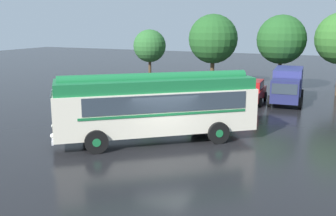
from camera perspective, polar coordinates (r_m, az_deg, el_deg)
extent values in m
plane|color=black|center=(19.07, -0.25, -5.77)|extent=(120.00, 120.00, 0.00)
cube|color=silver|center=(19.81, -1.80, -0.28)|extent=(9.33, 8.25, 2.10)
cube|color=#196B38|center=(19.56, -1.83, 3.52)|extent=(9.05, 7.97, 0.56)
cylinder|color=#196B38|center=(19.53, -1.83, 4.28)|extent=(7.75, 6.46, 0.60)
cube|color=#2D3842|center=(18.56, -0.04, 0.66)|extent=(6.23, 5.08, 0.84)
cube|color=#2D3842|center=(20.97, -1.78, 2.02)|extent=(6.23, 5.08, 0.84)
cube|color=#196B38|center=(18.65, -0.34, -0.98)|extent=(6.38, 5.20, 0.12)
cube|color=#196B38|center=(21.05, -2.03, 0.56)|extent=(6.38, 5.20, 0.12)
cube|color=#2D3842|center=(19.22, -16.55, 0.86)|extent=(1.42, 1.73, 0.88)
cube|color=black|center=(19.53, -16.32, -3.09)|extent=(0.61, 0.74, 0.56)
cube|color=silver|center=(19.61, -16.32, -4.02)|extent=(1.58, 1.91, 0.16)
sphere|color=white|center=(18.67, -16.41, -3.89)|extent=(0.22, 0.22, 0.22)
sphere|color=white|center=(20.40, -16.29, -2.51)|extent=(0.22, 0.22, 0.22)
cylinder|color=black|center=(18.40, -10.35, -4.86)|extent=(1.03, 0.91, 1.10)
cylinder|color=#196B38|center=(18.40, -10.35, -4.86)|extent=(0.50, 0.49, 0.39)
cylinder|color=black|center=(20.89, -10.91, -2.80)|extent=(1.03, 0.91, 1.10)
cylinder|color=#196B38|center=(20.89, -10.91, -2.80)|extent=(0.50, 0.49, 0.39)
cylinder|color=black|center=(19.71, 7.34, -3.59)|extent=(1.03, 0.91, 1.10)
cylinder|color=#196B38|center=(19.71, 7.34, -3.59)|extent=(0.50, 0.49, 0.39)
cylinder|color=black|center=(22.06, 4.83, -1.81)|extent=(1.03, 0.91, 1.10)
cylinder|color=#196B38|center=(22.06, 4.83, -1.81)|extent=(0.50, 0.49, 0.39)
cube|color=silver|center=(31.42, 6.69, 2.63)|extent=(2.20, 4.38, 0.70)
cube|color=silver|center=(31.47, 6.77, 3.88)|extent=(1.75, 2.35, 0.64)
cube|color=#2D3842|center=(31.34, 8.13, 3.80)|extent=(0.26, 1.92, 0.50)
cube|color=#2D3842|center=(31.61, 5.42, 3.95)|extent=(0.26, 1.92, 0.50)
cylinder|color=black|center=(30.07, 7.84, 1.48)|extent=(0.28, 0.66, 0.64)
cylinder|color=black|center=(30.41, 4.57, 1.68)|extent=(0.28, 0.66, 0.64)
cylinder|color=black|center=(32.60, 8.63, 2.30)|extent=(0.28, 0.66, 0.64)
cylinder|color=black|center=(32.91, 5.60, 2.48)|extent=(0.28, 0.66, 0.64)
cube|color=maroon|center=(30.20, 11.97, 2.05)|extent=(1.92, 4.28, 0.70)
cube|color=maroon|center=(30.24, 12.07, 3.35)|extent=(1.61, 2.26, 0.64)
cube|color=#2D3842|center=(30.13, 13.49, 3.24)|extent=(0.12, 1.93, 0.50)
cube|color=#2D3842|center=(30.37, 10.66, 3.44)|extent=(0.12, 1.93, 0.50)
cylinder|color=black|center=(28.87, 13.21, 0.81)|extent=(0.23, 0.65, 0.64)
cylinder|color=black|center=(29.16, 9.80, 1.08)|extent=(0.23, 0.65, 0.64)
cylinder|color=black|center=(31.40, 13.93, 1.69)|extent=(0.23, 0.65, 0.64)
cylinder|color=black|center=(31.67, 10.77, 1.93)|extent=(0.23, 0.65, 0.64)
cube|color=navy|center=(31.58, 17.03, 3.65)|extent=(2.28, 4.08, 2.10)
cube|color=navy|center=(28.76, 16.63, 2.37)|extent=(2.02, 1.87, 1.60)
cube|color=#2D3842|center=(27.85, 16.54, 2.64)|extent=(1.70, 0.15, 0.72)
cylinder|color=black|center=(28.92, 18.59, 0.67)|extent=(0.30, 0.82, 0.80)
cylinder|color=black|center=(29.04, 14.50, 0.98)|extent=(0.30, 0.82, 0.80)
cylinder|color=black|center=(32.43, 18.83, 1.87)|extent=(0.30, 0.82, 0.80)
cylinder|color=black|center=(32.53, 15.17, 2.13)|extent=(0.30, 0.82, 0.80)
cylinder|color=#4C3823|center=(39.55, -2.64, 5.49)|extent=(0.29, 0.29, 2.43)
sphere|color=#2D662D|center=(39.34, -2.68, 9.00)|extent=(3.22, 3.22, 3.22)
sphere|color=#2D662D|center=(39.22, -3.09, 8.90)|extent=(2.09, 2.09, 2.09)
cylinder|color=#4C3823|center=(37.10, 6.44, 5.21)|extent=(0.37, 0.37, 2.74)
sphere|color=#235623|center=(36.85, 6.55, 9.94)|extent=(4.51, 4.51, 4.51)
sphere|color=#235623|center=(36.56, 6.24, 9.61)|extent=(3.34, 3.34, 3.34)
cylinder|color=#4C3823|center=(35.78, 15.86, 4.69)|extent=(0.30, 0.30, 2.91)
sphere|color=#235623|center=(35.53, 16.14, 9.53)|extent=(4.20, 4.20, 4.20)
sphere|color=#235623|center=(35.31, 16.24, 9.49)|extent=(2.95, 2.95, 2.95)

